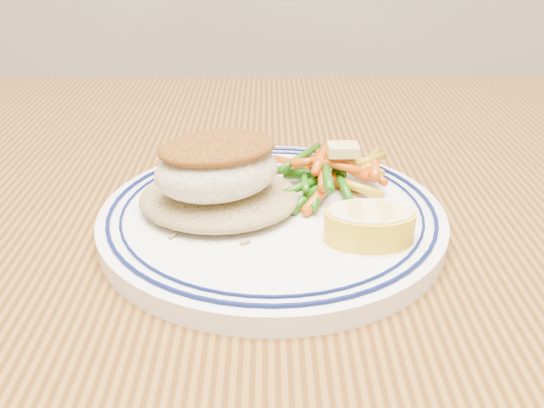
{
  "coord_description": "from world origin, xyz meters",
  "views": [
    {
      "loc": [
        -0.05,
        -0.35,
        0.97
      ],
      "look_at": [
        -0.05,
        0.04,
        0.77
      ],
      "focal_mm": 40.0,
      "sensor_mm": 36.0,
      "label": 1
    }
  ],
  "objects": [
    {
      "name": "plate",
      "position": [
        -0.05,
        0.04,
        0.76
      ],
      "size": [
        0.25,
        0.25,
        0.02
      ],
      "color": "white",
      "rests_on": "dining_table"
    },
    {
      "name": "vegetable_pile",
      "position": [
        -0.0,
        0.08,
        0.78
      ],
      "size": [
        0.1,
        0.1,
        0.03
      ],
      "color": "#BF4909",
      "rests_on": "plate"
    },
    {
      "name": "dining_table",
      "position": [
        0.0,
        0.0,
        0.65
      ],
      "size": [
        1.5,
        0.9,
        0.75
      ],
      "color": "#533010",
      "rests_on": "ground"
    },
    {
      "name": "rice_pilaf",
      "position": [
        -0.09,
        0.05,
        0.78
      ],
      "size": [
        0.12,
        0.1,
        0.02
      ],
      "primitive_type": "ellipsoid",
      "color": "olive",
      "rests_on": "plate"
    },
    {
      "name": "fish_fillet",
      "position": [
        -0.09,
        0.03,
        0.8
      ],
      "size": [
        0.1,
        0.09,
        0.04
      ],
      "color": "beige",
      "rests_on": "rice_pilaf"
    },
    {
      "name": "lemon_wedge",
      "position": [
        0.02,
        -0.0,
        0.78
      ],
      "size": [
        0.06,
        0.06,
        0.02
      ],
      "color": "yellow",
      "rests_on": "plate"
    },
    {
      "name": "butter_pat",
      "position": [
        0.01,
        0.08,
        0.8
      ],
      "size": [
        0.02,
        0.02,
        0.01
      ],
      "primitive_type": "cube",
      "rotation": [
        0.0,
        0.0,
        0.02
      ],
      "color": "#E0C66D",
      "rests_on": "vegetable_pile"
    }
  ]
}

